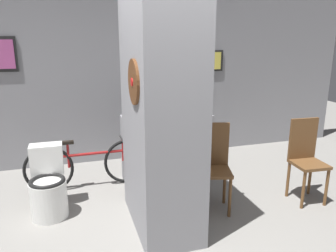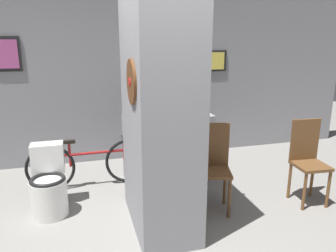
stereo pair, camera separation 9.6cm
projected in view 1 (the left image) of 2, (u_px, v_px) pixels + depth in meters
The scene contains 8 objects.
wall_back at pixel (120, 79), 5.07m from camera, with size 8.00×0.09×2.60m.
pillar_center at pixel (160, 103), 3.20m from camera, with size 0.62×1.15×2.60m.
counter_shelf at pixel (167, 147), 4.53m from camera, with size 1.20×0.44×0.91m.
toilet at pixel (48, 187), 3.62m from camera, with size 0.40×0.56×0.76m.
chair_near_pillar at pixel (214, 163), 3.71m from camera, with size 0.45×0.45×0.99m.
chair_by_doorway at pixel (306, 156), 3.92m from camera, with size 0.39×0.39×0.99m.
bicycle at pixel (89, 164), 4.27m from camera, with size 1.61×0.42×0.66m.
bottle_tall at pixel (182, 108), 4.41m from camera, with size 0.08×0.08×0.28m.
Camera 1 is at (-0.78, -2.45, 1.92)m, focal length 35.00 mm.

